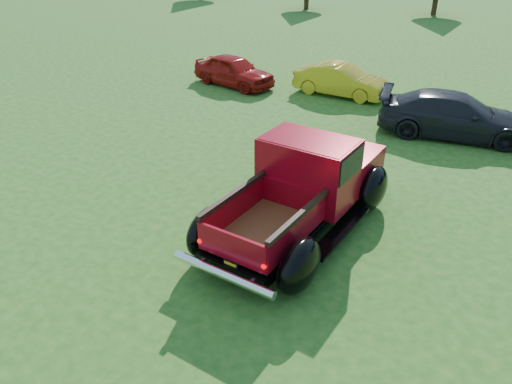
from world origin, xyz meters
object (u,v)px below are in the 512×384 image
Objects in this scene: pickup_truck at (307,184)px; show_car_red at (234,71)px; show_car_grey at (455,115)px; show_car_yellow at (341,80)px.

show_car_red is (-6.93, 8.23, -0.35)m from pickup_truck.
show_car_red is at bearing 72.01° from show_car_grey.
pickup_truck is at bearing -128.87° from show_car_red.
show_car_grey is at bearing -87.13° from show_car_red.
show_car_grey is (8.86, -1.27, 0.07)m from show_car_red.
show_car_grey is (1.93, 6.96, -0.29)m from pickup_truck.
show_car_red reaches higher than show_car_yellow.
show_car_yellow is at bearing -67.27° from show_car_red.
show_car_grey is at bearing 78.44° from pickup_truck.
show_car_grey reaches higher than show_car_red.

